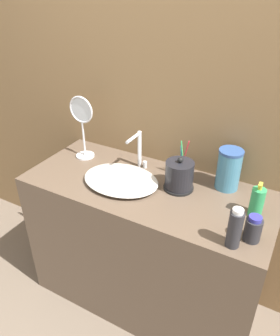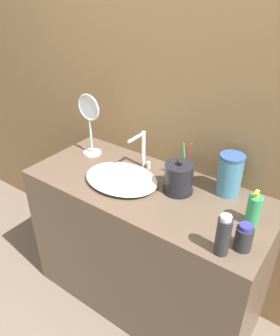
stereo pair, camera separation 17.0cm
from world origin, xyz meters
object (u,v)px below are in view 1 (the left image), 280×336
faucet (139,149)px  shampoo_bottle (235,228)px  electric_kettle (179,176)px  mouthwash_bottle (253,229)px  water_pitcher (229,169)px  lotion_bottle (257,202)px  vanity_mirror (82,123)px  toothbrush_cup (183,168)px

faucet → shampoo_bottle: (0.64, -0.37, -0.04)m
electric_kettle → mouthwash_bottle: (0.42, -0.21, -0.01)m
mouthwash_bottle → water_pitcher: 0.40m
shampoo_bottle → water_pitcher: (-0.14, 0.41, 0.02)m
shampoo_bottle → water_pitcher: size_ratio=0.85×
lotion_bottle → mouthwash_bottle: (0.02, -0.18, -0.02)m
water_pitcher → shampoo_bottle: bearing=-70.7°
vanity_mirror → toothbrush_cup: bearing=7.8°
toothbrush_cup → mouthwash_bottle: size_ratio=1.77×
mouthwash_bottle → water_pitcher: bearing=121.2°
vanity_mirror → water_pitcher: bearing=5.6°
vanity_mirror → lotion_bottle: bearing=-4.2°
electric_kettle → vanity_mirror: size_ratio=0.48×
toothbrush_cup → vanity_mirror: (-0.61, -0.08, 0.18)m
toothbrush_cup → lotion_bottle: 0.46m
mouthwash_bottle → vanity_mirror: size_ratio=0.32×
electric_kettle → vanity_mirror: bearing=175.9°
lotion_bottle → shampoo_bottle: size_ratio=0.96×
faucet → lotion_bottle: size_ratio=1.24×
faucet → vanity_mirror: vanity_mirror is taller
toothbrush_cup → lotion_bottle: (0.43, -0.16, 0.03)m
vanity_mirror → shampoo_bottle: bearing=-18.1°
vanity_mirror → water_pitcher: (0.86, 0.08, -0.11)m
shampoo_bottle → faucet: bearing=150.4°
faucet → mouthwash_bottle: (0.71, -0.29, -0.07)m
mouthwash_bottle → vanity_mirror: 1.10m
faucet → electric_kettle: faucet is taller
lotion_bottle → vanity_mirror: 1.05m
shampoo_bottle → vanity_mirror: 1.06m
electric_kettle → shampoo_bottle: size_ratio=0.99×
electric_kettle → vanity_mirror: (-0.64, 0.05, 0.15)m
electric_kettle → water_pitcher: 0.25m
toothbrush_cup → vanity_mirror: size_ratio=0.56×
vanity_mirror → electric_kettle: bearing=-4.1°
toothbrush_cup → shampoo_bottle: 0.57m
faucet → lotion_bottle: bearing=-9.7°
faucet → vanity_mirror: 0.37m
faucet → mouthwash_bottle: faucet is taller
toothbrush_cup → mouthwash_bottle: toothbrush_cup is taller
toothbrush_cup → lotion_bottle: bearing=-20.4°
mouthwash_bottle → vanity_mirror: (-1.06, 0.25, 0.17)m
electric_kettle → shampoo_bottle: 0.46m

